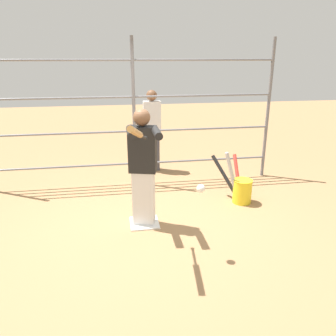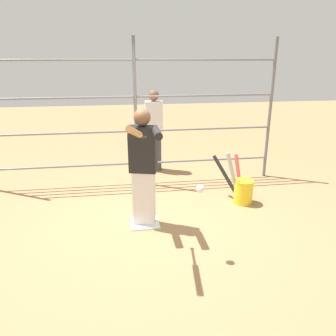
{
  "view_description": "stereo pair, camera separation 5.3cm",
  "coord_description": "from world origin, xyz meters",
  "px_view_note": "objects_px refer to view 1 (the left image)",
  "views": [
    {
      "loc": [
        0.35,
        4.14,
        2.26
      ],
      "look_at": [
        -0.28,
        0.36,
        0.94
      ],
      "focal_mm": 35.0,
      "sensor_mm": 36.0,
      "label": 1
    },
    {
      "loc": [
        0.29,
        4.15,
        2.26
      ],
      "look_at": [
        -0.28,
        0.36,
        0.94
      ],
      "focal_mm": 35.0,
      "sensor_mm": 36.0,
      "label": 2
    }
  ],
  "objects_px": {
    "bat_bucket": "(240,188)",
    "bystander_behind_fence": "(152,130)",
    "batter": "(143,165)",
    "baseball_bat_swinging": "(137,133)",
    "softball_in_flight": "(201,189)"
  },
  "relations": [
    {
      "from": "bat_bucket",
      "to": "bystander_behind_fence",
      "type": "bearing_deg",
      "value": -55.99
    },
    {
      "from": "batter",
      "to": "bystander_behind_fence",
      "type": "distance_m",
      "value": 2.33
    },
    {
      "from": "batter",
      "to": "baseball_bat_swinging",
      "type": "distance_m",
      "value": 1.11
    },
    {
      "from": "baseball_bat_swinging",
      "to": "bat_bucket",
      "type": "height_order",
      "value": "baseball_bat_swinging"
    },
    {
      "from": "softball_in_flight",
      "to": "bat_bucket",
      "type": "height_order",
      "value": "softball_in_flight"
    },
    {
      "from": "bat_bucket",
      "to": "bystander_behind_fence",
      "type": "height_order",
      "value": "bystander_behind_fence"
    },
    {
      "from": "baseball_bat_swinging",
      "to": "bystander_behind_fence",
      "type": "relative_size",
      "value": 0.5
    },
    {
      "from": "baseball_bat_swinging",
      "to": "bystander_behind_fence",
      "type": "bearing_deg",
      "value": -99.29
    },
    {
      "from": "batter",
      "to": "softball_in_flight",
      "type": "distance_m",
      "value": 1.04
    },
    {
      "from": "softball_in_flight",
      "to": "bystander_behind_fence",
      "type": "relative_size",
      "value": 0.06
    },
    {
      "from": "bystander_behind_fence",
      "to": "bat_bucket",
      "type": "bearing_deg",
      "value": 124.01
    },
    {
      "from": "batter",
      "to": "bat_bucket",
      "type": "height_order",
      "value": "batter"
    },
    {
      "from": "bat_bucket",
      "to": "softball_in_flight",
      "type": "bearing_deg",
      "value": 53.08
    },
    {
      "from": "softball_in_flight",
      "to": "bystander_behind_fence",
      "type": "height_order",
      "value": "bystander_behind_fence"
    },
    {
      "from": "batter",
      "to": "bystander_behind_fence",
      "type": "bearing_deg",
      "value": -99.73
    }
  ]
}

